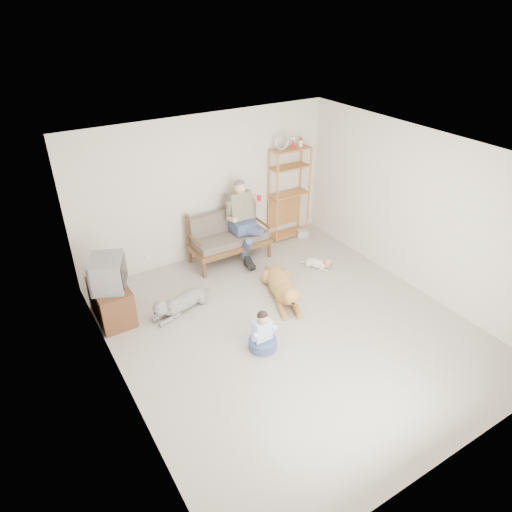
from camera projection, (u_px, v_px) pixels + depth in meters
floor at (290, 328)px, 6.99m from camera, size 5.50×5.50×0.00m
ceiling at (298, 157)px, 5.63m from camera, size 5.50×5.50×0.00m
wall_back at (206, 188)px, 8.33m from camera, size 5.00×0.00×5.00m
wall_front at (464, 376)px, 4.28m from camera, size 5.00×0.00×5.00m
wall_left at (115, 309)px, 5.18m from camera, size 0.00×5.50×5.50m
wall_right at (419, 212)px, 7.44m from camera, size 0.00×5.50×5.50m
loveseat at (228, 236)px, 8.59m from camera, size 1.50×0.70×0.95m
man at (245, 227)px, 8.42m from camera, size 0.58×0.84×1.35m
etagere at (289, 193)px, 9.16m from camera, size 0.83×0.37×2.19m
book_stack at (302, 233)px, 9.58m from camera, size 0.26×0.23×0.14m
tv_stand at (111, 302)px, 7.08m from camera, size 0.51×0.91×0.60m
crt_tv at (108, 273)px, 6.78m from camera, size 0.66×0.72×0.49m
wall_outlet at (148, 256)px, 8.29m from camera, size 0.12×0.02×0.08m
golden_retriever at (283, 287)px, 7.60m from camera, size 0.75×1.57×0.49m
shaggy_dog at (179, 303)px, 7.30m from camera, size 1.23×0.55×0.38m
terrier at (320, 263)px, 8.46m from camera, size 0.38×0.58×0.24m
child at (262, 335)px, 6.50m from camera, size 0.41×0.41×0.65m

